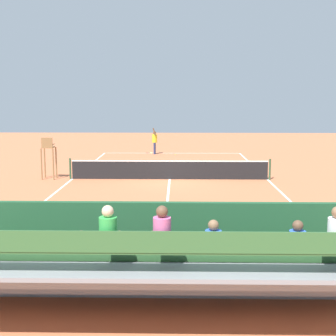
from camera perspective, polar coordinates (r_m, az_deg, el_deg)
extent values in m
plane|color=#CC7047|center=(24.36, 0.19, -1.35)|extent=(60.00, 60.00, 0.00)
cube|color=white|center=(35.24, 0.50, 1.80)|extent=(10.00, 0.10, 0.01)
cube|color=white|center=(13.67, -0.61, -9.47)|extent=(10.00, 0.10, 0.01)
cube|color=white|center=(24.79, 11.83, -1.36)|extent=(0.10, 22.00, 0.01)
cube|color=white|center=(24.95, -11.37, -1.28)|extent=(0.10, 22.00, 0.01)
cube|color=white|center=(30.34, 0.39, 0.66)|extent=(7.50, 0.10, 0.01)
cube|color=white|center=(18.44, -0.13, -4.65)|extent=(7.50, 0.10, 0.01)
cube|color=white|center=(24.36, 0.19, -1.35)|extent=(0.10, 12.10, 0.01)
cube|color=white|center=(35.24, 0.50, 1.80)|extent=(0.10, 0.30, 0.01)
cube|color=black|center=(24.29, 0.19, -0.30)|extent=(10.00, 0.02, 0.91)
cube|color=white|center=(24.22, 0.20, 0.84)|extent=(10.00, 0.04, 0.06)
cylinder|color=#2D5133|center=(24.72, 12.10, -0.15)|extent=(0.10, 0.10, 1.07)
cylinder|color=#2D5133|center=(24.89, -11.63, -0.07)|extent=(0.10, 0.10, 1.07)
cube|color=#235633|center=(10.51, -1.14, -9.43)|extent=(18.00, 0.16, 2.00)
cube|color=gray|center=(10.46, -1.21, -14.07)|extent=(9.00, 0.10, 0.45)
cube|color=gray|center=(10.06, -1.29, -13.87)|extent=(9.00, 0.80, 0.08)
cube|color=gray|center=(10.49, -1.20, -14.00)|extent=(9.00, 0.04, 0.45)
cube|color=#386B38|center=(9.82, -1.33, -11.83)|extent=(8.60, 0.36, 0.04)
cube|color=#386B38|center=(9.58, -1.38, -11.09)|extent=(8.60, 0.03, 0.36)
cube|color=gray|center=(9.15, -1.52, -13.19)|extent=(9.00, 0.80, 0.08)
cube|color=gray|center=(9.58, -1.41, -13.37)|extent=(9.00, 0.04, 0.45)
cube|color=#386B38|center=(8.91, -1.57, -10.93)|extent=(8.60, 0.36, 0.04)
cube|color=#386B38|center=(8.68, -1.63, -10.09)|extent=(8.60, 0.03, 0.36)
cube|color=gray|center=(8.25, -1.80, -12.37)|extent=(9.00, 0.80, 0.08)
cube|color=gray|center=(8.67, -1.67, -12.61)|extent=(9.00, 0.04, 0.45)
cube|color=#386B38|center=(8.01, -1.86, -9.83)|extent=(8.60, 0.36, 0.04)
cube|color=#386B38|center=(7.78, -1.93, -8.85)|extent=(8.60, 0.03, 0.36)
cube|color=#2D2D33|center=(9.31, 14.95, -10.10)|extent=(0.32, 0.40, 0.12)
cylinder|color=blue|center=(9.11, 15.20, -8.64)|extent=(0.30, 0.30, 0.45)
sphere|color=brown|center=(9.02, 15.28, -6.67)|extent=(0.20, 0.20, 0.20)
cube|color=#2D2D33|center=(8.56, 19.19, -8.81)|extent=(0.32, 0.40, 0.12)
cube|color=#2D2D33|center=(10.02, -5.71, -11.19)|extent=(0.32, 0.40, 0.12)
cylinder|color=pink|center=(9.82, -5.82, -9.86)|extent=(0.30, 0.30, 0.45)
sphere|color=#8C6647|center=(9.72, -5.85, -8.05)|extent=(0.20, 0.20, 0.20)
cube|color=#2D2D33|center=(8.23, -7.03, -9.08)|extent=(0.32, 0.40, 0.12)
cylinder|color=green|center=(8.03, -7.19, -7.41)|extent=(0.30, 0.30, 0.45)
sphere|color=beige|center=(7.95, -7.24, -5.16)|extent=(0.20, 0.20, 0.20)
cube|color=#2D2D33|center=(9.97, -1.80, -11.26)|extent=(0.32, 0.40, 0.12)
cylinder|color=red|center=(9.76, -1.84, -9.93)|extent=(0.30, 0.30, 0.45)
sphere|color=#8C6647|center=(9.66, -1.85, -8.11)|extent=(0.20, 0.20, 0.20)
cube|color=#2D2D33|center=(10.14, -10.14, -11.04)|extent=(0.32, 0.40, 0.12)
cylinder|color=pink|center=(9.94, -10.32, -9.72)|extent=(0.30, 0.30, 0.45)
sphere|color=brown|center=(9.84, -10.37, -7.93)|extent=(0.20, 0.20, 0.20)
cube|color=#2D2D33|center=(8.15, -0.69, -9.19)|extent=(0.32, 0.40, 0.12)
cylinder|color=pink|center=(7.95, -0.72, -7.50)|extent=(0.30, 0.30, 0.45)
sphere|color=brown|center=(7.87, -0.73, -5.23)|extent=(0.20, 0.20, 0.20)
cube|color=#2D2D33|center=(9.97, 4.72, -11.28)|extent=(0.32, 0.40, 0.12)
cylinder|color=red|center=(9.76, 4.79, -9.95)|extent=(0.30, 0.30, 0.45)
sphere|color=beige|center=(9.67, 4.81, -8.12)|extent=(0.20, 0.20, 0.20)
cube|color=#2D2D33|center=(9.07, 5.34, -10.33)|extent=(0.32, 0.40, 0.12)
cylinder|color=blue|center=(8.87, 5.43, -8.85)|extent=(0.30, 0.30, 0.45)
sphere|color=#8C6647|center=(8.78, 5.46, -6.82)|extent=(0.20, 0.20, 0.20)
cylinder|color=olive|center=(25.37, -13.24, 0.65)|extent=(0.07, 0.07, 1.60)
cylinder|color=olive|center=(25.53, -14.54, 0.65)|extent=(0.07, 0.07, 1.60)
cylinder|color=olive|center=(24.80, -13.58, 0.45)|extent=(0.07, 0.07, 1.60)
cylinder|color=olive|center=(24.96, -14.91, 0.45)|extent=(0.07, 0.07, 1.60)
cube|color=olive|center=(25.06, -14.14, 2.43)|extent=(0.56, 0.56, 0.06)
cube|color=olive|center=(24.80, -14.31, 2.99)|extent=(0.56, 0.06, 0.48)
cube|color=olive|center=(24.98, -13.57, 2.77)|extent=(0.04, 0.48, 0.04)
cube|color=olive|center=(25.11, -14.72, 2.76)|extent=(0.04, 0.48, 0.04)
cube|color=#234C2D|center=(11.57, 9.69, -10.72)|extent=(1.80, 0.40, 0.05)
cylinder|color=#234C2D|center=(11.77, 13.35, -11.64)|extent=(0.06, 0.06, 0.45)
cylinder|color=#234C2D|center=(11.56, 5.91, -11.84)|extent=(0.06, 0.06, 0.45)
cube|color=#234C2D|center=(11.30, 9.87, -9.58)|extent=(1.80, 0.04, 0.36)
cube|color=#334C8C|center=(11.35, -0.28, -12.42)|extent=(0.90, 0.36, 0.36)
cylinder|color=navy|center=(34.78, -1.59, 2.40)|extent=(0.14, 0.14, 0.85)
cylinder|color=navy|center=(34.56, -1.63, 2.36)|extent=(0.14, 0.14, 0.85)
cylinder|color=yellow|center=(34.60, -1.62, 3.57)|extent=(0.38, 0.38, 0.60)
sphere|color=brown|center=(34.56, -1.62, 4.25)|extent=(0.22, 0.22, 0.22)
cylinder|color=brown|center=(34.34, -1.66, 4.37)|extent=(0.25, 0.10, 0.55)
cylinder|color=brown|center=(34.81, -1.58, 3.65)|extent=(0.10, 0.10, 0.50)
cylinder|color=black|center=(35.33, -2.41, 1.83)|extent=(0.25, 0.18, 0.03)
torus|color=#D8CC4C|center=(35.47, -2.04, 1.86)|extent=(0.42, 0.42, 0.02)
cylinder|color=white|center=(35.47, -2.04, 1.86)|extent=(0.25, 0.25, 0.00)
sphere|color=#CCDB33|center=(34.08, 0.86, 1.61)|extent=(0.07, 0.07, 0.07)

